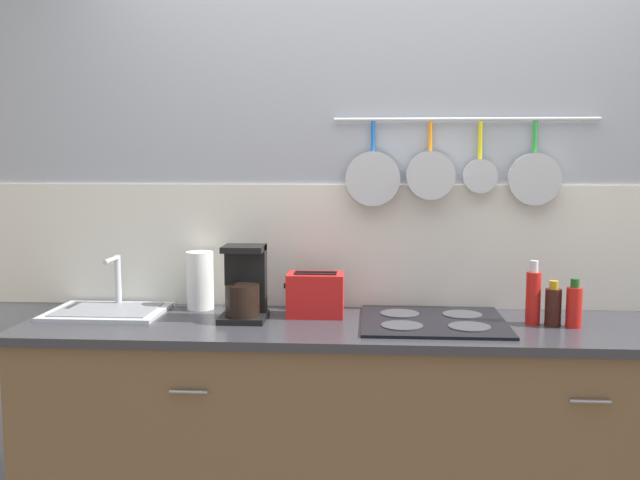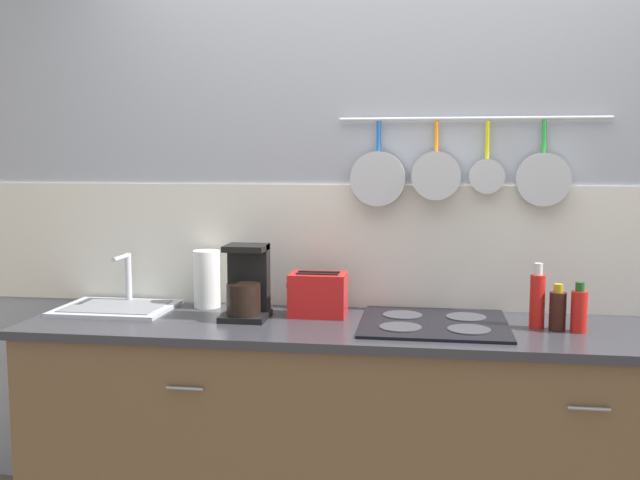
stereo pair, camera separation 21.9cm
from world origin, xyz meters
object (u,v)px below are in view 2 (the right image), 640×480
paper_towel_roll (207,279)px  coffee_maker (247,288)px  bottle_vinegar (579,310)px  toaster (318,294)px  bottle_hot_sauce (537,300)px  bottle_sesame_oil (558,310)px

paper_towel_roll → coffee_maker: size_ratio=0.83×
paper_towel_roll → bottle_vinegar: 1.54m
toaster → bottle_hot_sauce: (0.87, -0.09, 0.02)m
paper_towel_roll → bottle_hot_sauce: bottle_hot_sauce is taller
toaster → bottle_hot_sauce: bearing=-5.7°
paper_towel_roll → toaster: 0.52m
bottle_sesame_oil → bottle_vinegar: bearing=-12.9°
bottle_sesame_oil → bottle_vinegar: 0.08m
paper_towel_roll → bottle_vinegar: bearing=-8.5°
coffee_maker → bottle_vinegar: 1.30m
coffee_maker → bottle_vinegar: size_ratio=1.58×
paper_towel_roll → bottle_vinegar: size_ratio=1.31×
paper_towel_roll → toaster: paper_towel_roll is taller
bottle_sesame_oil → bottle_hot_sauce: bearing=162.1°
bottle_sesame_oil → bottle_vinegar: (0.07, -0.02, 0.01)m
coffee_maker → bottle_vinegar: bearing=-2.2°
toaster → bottle_sesame_oil: bearing=-6.7°
toaster → bottle_vinegar: (1.01, -0.13, -0.01)m
bottle_vinegar → bottle_hot_sauce: bearing=164.6°
bottle_vinegar → coffee_maker: bearing=177.8°
paper_towel_roll → coffee_maker: bearing=-38.5°
paper_towel_roll → bottle_sesame_oil: (1.45, -0.21, -0.05)m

